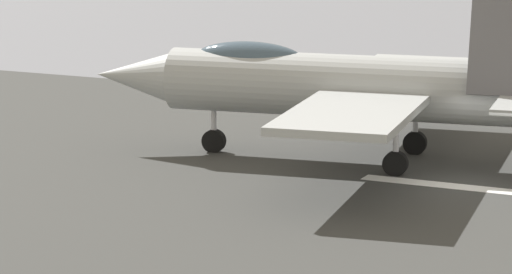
# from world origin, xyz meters

# --- Properties ---
(ground_plane) EXTENTS (400.00, 400.00, 0.00)m
(ground_plane) POSITION_xyz_m (0.00, 0.00, 0.00)
(ground_plane) COLOR slate
(runway_strip) EXTENTS (240.00, 26.00, 0.02)m
(runway_strip) POSITION_xyz_m (-0.02, 0.00, 0.01)
(runway_strip) COLOR #393937
(runway_strip) RESTS_ON ground
(fighter_jet) EXTENTS (16.32, 15.03, 5.67)m
(fighter_jet) POSITION_xyz_m (4.82, -1.95, 2.47)
(fighter_jet) COLOR #9EA1A1
(fighter_jet) RESTS_ON ground
(marker_cone_mid) EXTENTS (0.44, 0.44, 0.55)m
(marker_cone_mid) POSITION_xyz_m (11.62, -13.32, 0.28)
(marker_cone_mid) COLOR orange
(marker_cone_mid) RESTS_ON ground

